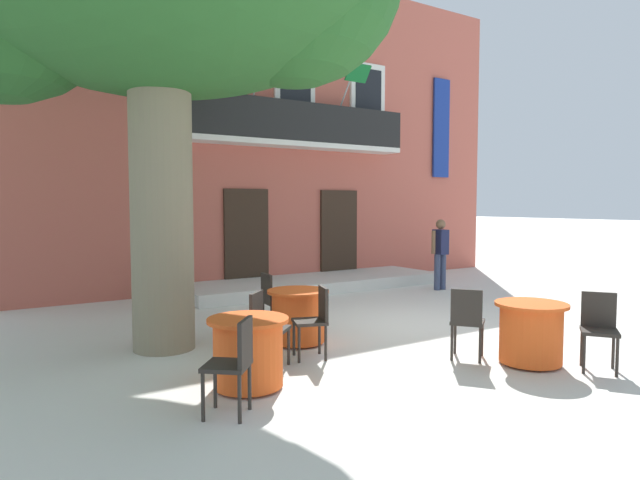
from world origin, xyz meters
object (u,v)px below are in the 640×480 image
at_px(cafe_table_front, 298,316).
at_px(pedestrian_near_entrance, 440,250).
at_px(cafe_chair_front_1, 273,298).
at_px(cafe_chair_near_tree_0, 599,325).
at_px(cafe_chair_front_0, 315,317).
at_px(cafe_chair_middle_1, 265,324).
at_px(cafe_table_near_tree, 531,333).
at_px(cafe_chair_near_tree_1, 467,318).
at_px(ground_planter_left, 167,284).
at_px(cafe_table_middle, 248,352).
at_px(cafe_chair_middle_0, 235,360).

bearing_deg(cafe_table_front, pedestrian_near_entrance, 24.53).
relative_size(cafe_table_front, cafe_chair_front_1, 0.95).
bearing_deg(cafe_chair_near_tree_0, cafe_chair_front_0, 138.58).
bearing_deg(cafe_chair_middle_1, cafe_table_near_tree, -30.89).
height_order(cafe_table_near_tree, cafe_chair_near_tree_1, cafe_chair_near_tree_1).
xyz_separation_m(cafe_table_front, cafe_chair_front_1, (0.01, 0.75, 0.14)).
distance_m(ground_planter_left, pedestrian_near_entrance, 6.03).
xyz_separation_m(cafe_table_middle, cafe_chair_middle_0, (-0.43, -0.62, 0.14)).
bearing_deg(cafe_chair_near_tree_1, cafe_chair_front_0, 144.07).
height_order(cafe_chair_near_tree_1, cafe_table_front, cafe_chair_near_tree_1).
bearing_deg(cafe_table_near_tree, cafe_chair_near_tree_0, -48.92).
relative_size(cafe_table_near_tree, cafe_chair_middle_0, 0.95).
xyz_separation_m(cafe_chair_middle_1, ground_planter_left, (0.29, 4.64, -0.11)).
xyz_separation_m(cafe_chair_near_tree_1, pedestrian_near_entrance, (3.82, 4.22, 0.38)).
bearing_deg(cafe_chair_front_0, cafe_table_front, 76.12).
height_order(cafe_chair_near_tree_0, cafe_chair_middle_0, same).
bearing_deg(ground_planter_left, cafe_chair_middle_1, -93.52).
height_order(cafe_table_near_tree, cafe_chair_near_tree_0, cafe_chair_near_tree_0).
xyz_separation_m(cafe_table_front, ground_planter_left, (-0.62, 3.89, 0.03)).
xyz_separation_m(cafe_chair_near_tree_0, cafe_chair_near_tree_1, (-1.00, 1.13, 0.00)).
bearing_deg(ground_planter_left, cafe_table_front, -80.89).
distance_m(cafe_chair_near_tree_0, ground_planter_left, 7.49).
relative_size(cafe_chair_near_tree_0, cafe_table_middle, 1.05).
distance_m(cafe_chair_front_1, ground_planter_left, 3.21).
distance_m(cafe_chair_middle_0, cafe_chair_middle_1, 1.51).
relative_size(cafe_table_middle, pedestrian_near_entrance, 0.54).
xyz_separation_m(cafe_chair_front_1, pedestrian_near_entrance, (5.18, 1.61, 0.38)).
xyz_separation_m(cafe_chair_middle_1, pedestrian_near_entrance, (6.10, 3.11, 0.38)).
distance_m(cafe_chair_near_tree_1, cafe_chair_front_0, 1.91).
distance_m(cafe_table_middle, cafe_chair_front_0, 1.36).
height_order(cafe_chair_middle_0, pedestrian_near_entrance, pedestrian_near_entrance).
distance_m(cafe_table_middle, cafe_chair_middle_0, 0.77).
xyz_separation_m(cafe_table_middle, cafe_chair_front_0, (1.22, 0.58, 0.14)).
relative_size(cafe_chair_near_tree_0, cafe_chair_middle_1, 1.00).
distance_m(cafe_chair_near_tree_1, cafe_table_middle, 2.82).
bearing_deg(ground_planter_left, cafe_chair_near_tree_1, -70.92).
xyz_separation_m(cafe_table_middle, pedestrian_near_entrance, (6.59, 3.68, 0.51)).
bearing_deg(cafe_chair_front_1, cafe_table_front, -90.63).
distance_m(cafe_chair_front_0, cafe_chair_front_1, 1.50).
relative_size(cafe_table_middle, cafe_chair_middle_1, 0.95).
xyz_separation_m(cafe_chair_near_tree_0, pedestrian_near_entrance, (2.82, 5.34, 0.38)).
bearing_deg(cafe_chair_front_0, cafe_table_near_tree, -39.29).
height_order(cafe_chair_near_tree_0, cafe_chair_front_1, same).
height_order(cafe_table_near_tree, cafe_chair_front_0, cafe_chair_front_0).
distance_m(cafe_chair_near_tree_0, cafe_chair_middle_0, 4.33).
height_order(cafe_chair_near_tree_1, cafe_chair_middle_0, same).
bearing_deg(pedestrian_near_entrance, cafe_chair_middle_1, -152.95).
height_order(cafe_table_near_tree, ground_planter_left, cafe_table_near_tree).
bearing_deg(cafe_chair_near_tree_0, cafe_chair_middle_0, 166.04).
bearing_deg(cafe_chair_middle_0, cafe_table_front, 46.46).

